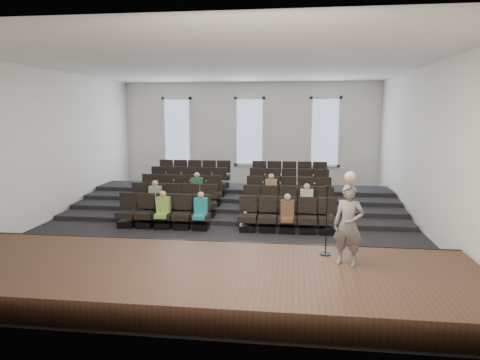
# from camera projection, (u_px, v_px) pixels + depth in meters

# --- Properties ---
(ground) EXTENTS (14.00, 14.00, 0.00)m
(ground) POSITION_uv_depth(u_px,v_px,m) (227.00, 225.00, 13.74)
(ground) COLOR black
(ground) RESTS_ON ground
(ceiling) EXTENTS (12.00, 14.00, 0.02)m
(ceiling) POSITION_uv_depth(u_px,v_px,m) (226.00, 65.00, 12.96)
(ceiling) COLOR white
(ceiling) RESTS_ON ground
(wall_back) EXTENTS (12.00, 0.04, 5.00)m
(wall_back) POSITION_uv_depth(u_px,v_px,m) (250.00, 136.00, 20.23)
(wall_back) COLOR white
(wall_back) RESTS_ON ground
(wall_front) EXTENTS (12.00, 0.04, 5.00)m
(wall_front) POSITION_uv_depth(u_px,v_px,m) (155.00, 185.00, 6.47)
(wall_front) COLOR white
(wall_front) RESTS_ON ground
(wall_left) EXTENTS (0.04, 14.00, 5.00)m
(wall_left) POSITION_uv_depth(u_px,v_px,m) (47.00, 146.00, 14.09)
(wall_left) COLOR white
(wall_left) RESTS_ON ground
(wall_right) EXTENTS (0.04, 14.00, 5.00)m
(wall_right) POSITION_uv_depth(u_px,v_px,m) (428.00, 150.00, 12.61)
(wall_right) COLOR white
(wall_right) RESTS_ON ground
(stage) EXTENTS (11.80, 3.60, 0.50)m
(stage) POSITION_uv_depth(u_px,v_px,m) (189.00, 278.00, 8.71)
(stage) COLOR #402C1B
(stage) RESTS_ON ground
(stage_lip) EXTENTS (11.80, 0.06, 0.52)m
(stage_lip) POSITION_uv_depth(u_px,v_px,m) (206.00, 251.00, 10.44)
(stage_lip) COLOR black
(stage_lip) RESTS_ON ground
(risers) EXTENTS (11.80, 4.80, 0.60)m
(risers) POSITION_uv_depth(u_px,v_px,m) (239.00, 200.00, 16.82)
(risers) COLOR black
(risers) RESTS_ON ground
(seating_rows) EXTENTS (6.80, 4.70, 1.67)m
(seating_rows) POSITION_uv_depth(u_px,v_px,m) (234.00, 195.00, 15.15)
(seating_rows) COLOR black
(seating_rows) RESTS_ON ground
(windows) EXTENTS (8.44, 0.10, 3.24)m
(windows) POSITION_uv_depth(u_px,v_px,m) (250.00, 132.00, 20.14)
(windows) COLOR white
(windows) RESTS_ON wall_back
(audience) EXTENTS (5.45, 2.64, 1.10)m
(audience) POSITION_uv_depth(u_px,v_px,m) (225.00, 199.00, 13.93)
(audience) COLOR #81B94A
(audience) RESTS_ON seating_rows
(speaker) EXTENTS (0.71, 0.59, 1.67)m
(speaker) POSITION_uv_depth(u_px,v_px,m) (348.00, 225.00, 8.66)
(speaker) COLOR slate
(speaker) RESTS_ON stage
(mic_stand) EXTENTS (0.26, 0.26, 1.55)m
(mic_stand) POSITION_uv_depth(u_px,v_px,m) (326.00, 234.00, 9.33)
(mic_stand) COLOR black
(mic_stand) RESTS_ON stage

